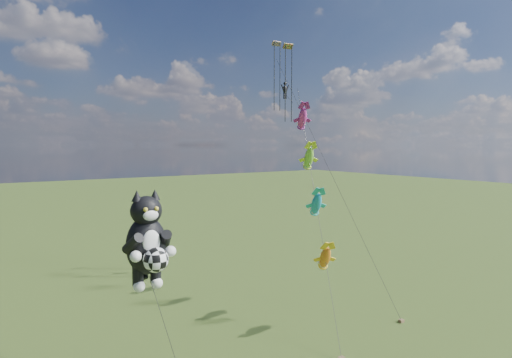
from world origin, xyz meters
TOP-DOWN VIEW (x-y plane):
  - ground at (0.00, 0.00)m, footprint 300.00×300.00m
  - cat_kite_rig at (-2.23, -2.59)m, footprint 2.79×4.24m
  - fish_windsock_rig at (12.90, 0.58)m, footprint 8.00×13.93m
  - parafoil_rig at (17.00, 9.14)m, footprint 1.94×17.51m

SIDE VIEW (x-z plane):
  - ground at x=0.00m, z-range 0.00..0.00m
  - cat_kite_rig at x=-2.23m, z-range 2.71..13.77m
  - fish_windsock_rig at x=12.90m, z-range 1.14..20.13m
  - parafoil_rig at x=17.00m, z-range 7.24..31.78m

